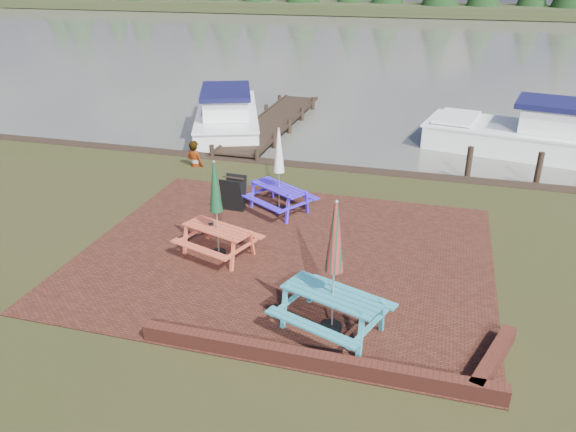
# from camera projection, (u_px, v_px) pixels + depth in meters

# --- Properties ---
(ground) EXTENTS (120.00, 120.00, 0.00)m
(ground) POSITION_uv_depth(u_px,v_px,m) (272.00, 276.00, 11.78)
(ground) COLOR black
(ground) RESTS_ON ground
(paving) EXTENTS (9.00, 7.50, 0.02)m
(paving) POSITION_uv_depth(u_px,v_px,m) (285.00, 254.00, 12.65)
(paving) COLOR #351711
(paving) RESTS_ON ground
(brick_wall) EXTENTS (6.21, 1.79, 0.30)m
(brick_wall) POSITION_uv_depth(u_px,v_px,m) (355.00, 361.00, 9.07)
(brick_wall) COLOR #4C1E16
(brick_wall) RESTS_ON ground
(water) EXTENTS (120.00, 60.00, 0.02)m
(water) POSITION_uv_depth(u_px,v_px,m) (411.00, 44.00, 44.17)
(water) COLOR #4B4840
(water) RESTS_ON ground
(picnic_table_teal) EXTENTS (2.24, 2.12, 2.50)m
(picnic_table_teal) POSITION_uv_depth(u_px,v_px,m) (333.00, 288.00, 9.72)
(picnic_table_teal) COLOR teal
(picnic_table_teal) RESTS_ON ground
(picnic_table_red) EXTENTS (1.96, 1.85, 2.20)m
(picnic_table_red) POSITION_uv_depth(u_px,v_px,m) (217.00, 224.00, 12.33)
(picnic_table_red) COLOR #C24C31
(picnic_table_red) RESTS_ON ground
(picnic_table_blue) EXTENTS (2.12, 2.07, 2.23)m
(picnic_table_blue) POSITION_uv_depth(u_px,v_px,m) (279.00, 183.00, 14.54)
(picnic_table_blue) COLOR #371CD6
(picnic_table_blue) RESTS_ON ground
(chalkboard) EXTENTS (0.59, 0.57, 0.93)m
(chalkboard) POSITION_uv_depth(u_px,v_px,m) (234.00, 194.00, 14.69)
(chalkboard) COLOR black
(chalkboard) RESTS_ON ground
(jetty) EXTENTS (1.76, 9.08, 1.00)m
(jetty) POSITION_uv_depth(u_px,v_px,m) (272.00, 123.00, 22.47)
(jetty) COLOR black
(jetty) RESTS_ON ground
(boat_jetty) EXTENTS (4.60, 7.20, 1.98)m
(boat_jetty) POSITION_uv_depth(u_px,v_px,m) (227.00, 116.00, 22.28)
(boat_jetty) COLOR silver
(boat_jetty) RESTS_ON ground
(boat_near) EXTENTS (8.14, 4.18, 2.10)m
(boat_near) POSITION_uv_depth(u_px,v_px,m) (545.00, 138.00, 19.49)
(boat_near) COLOR silver
(boat_near) RESTS_ON ground
(person) EXTENTS (0.69, 0.54, 1.66)m
(person) POSITION_uv_depth(u_px,v_px,m) (194.00, 141.00, 17.75)
(person) COLOR gray
(person) RESTS_ON ground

